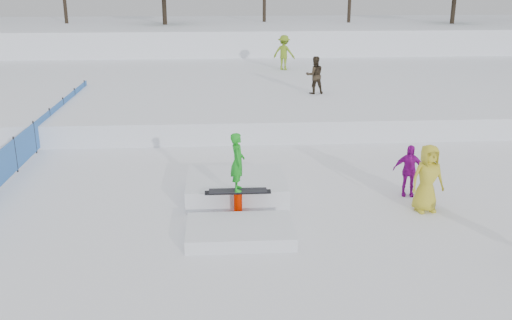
{
  "coord_description": "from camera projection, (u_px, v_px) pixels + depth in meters",
  "views": [
    {
      "loc": [
        -0.43,
        -11.91,
        5.63
      ],
      "look_at": [
        0.5,
        2.0,
        1.1
      ],
      "focal_mm": 40.0,
      "sensor_mm": 36.0,
      "label": 1
    }
  ],
  "objects": [
    {
      "name": "ground",
      "position": [
        240.0,
        233.0,
        13.06
      ],
      "size": [
        120.0,
        120.0,
        0.0
      ],
      "primitive_type": "plane",
      "color": "white"
    },
    {
      "name": "snow_berm",
      "position": [
        223.0,
        40.0,
        41.16
      ],
      "size": [
        60.0,
        14.0,
        2.4
      ],
      "primitive_type": "cube",
      "color": "white",
      "rests_on": "ground"
    },
    {
      "name": "spectator_purple",
      "position": [
        409.0,
        170.0,
        15.1
      ],
      "size": [
        0.88,
        0.51,
        1.4
      ],
      "primitive_type": "imported",
      "rotation": [
        0.0,
        0.0,
        -0.22
      ],
      "color": "#970B98",
      "rests_on": "ground"
    },
    {
      "name": "safety_fence",
      "position": [
        35.0,
        137.0,
        18.75
      ],
      "size": [
        0.05,
        16.0,
        1.1
      ],
      "color": "#336ABC",
      "rests_on": "ground"
    },
    {
      "name": "walker_olive",
      "position": [
        315.0,
        75.0,
        24.16
      ],
      "size": [
        0.83,
        0.68,
        1.59
      ],
      "primitive_type": "imported",
      "rotation": [
        0.0,
        0.0,
        3.25
      ],
      "color": "#2D2317",
      "rests_on": "snow_midrise"
    },
    {
      "name": "walker_ygreen",
      "position": [
        284.0,
        53.0,
        30.28
      ],
      "size": [
        1.35,
        1.11,
        1.82
      ],
      "primitive_type": "imported",
      "rotation": [
        0.0,
        0.0,
        2.71
      ],
      "color": "olive",
      "rests_on": "snow_midrise"
    },
    {
      "name": "spectator_yellow",
      "position": [
        427.0,
        178.0,
        14.04
      ],
      "size": [
        0.91,
        0.66,
        1.72
      ],
      "primitive_type": "imported",
      "rotation": [
        0.0,
        0.0,
        0.15
      ],
      "color": "gold",
      "rests_on": "ground"
    },
    {
      "name": "jib_rail_feature",
      "position": [
        237.0,
        196.0,
        14.42
      ],
      "size": [
        2.6,
        4.4,
        2.11
      ],
      "color": "white",
      "rests_on": "ground"
    },
    {
      "name": "snow_midrise",
      "position": [
        227.0,
        86.0,
        28.12
      ],
      "size": [
        50.0,
        18.0,
        0.8
      ],
      "primitive_type": "cube",
      "color": "white",
      "rests_on": "ground"
    }
  ]
}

